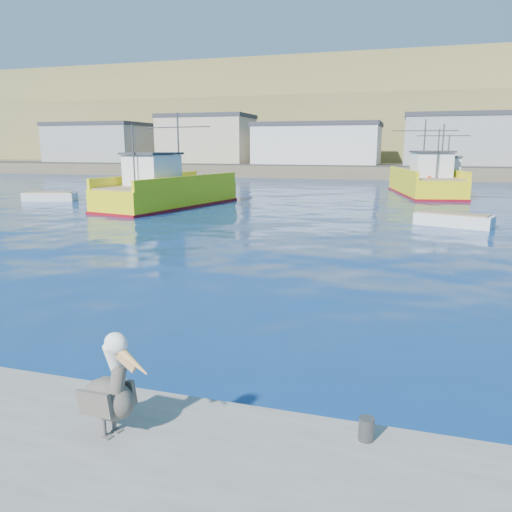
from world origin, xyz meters
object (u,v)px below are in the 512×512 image
at_px(skiff_left, 50,197).
at_px(skiff_mid, 453,221).
at_px(trawler_yellow_a, 167,192).
at_px(trawler_yellow_b, 426,182).
at_px(boat_orange, 442,183).
at_px(pelican, 110,391).

height_order(skiff_left, skiff_mid, skiff_left).
distance_m(trawler_yellow_a, trawler_yellow_b, 23.12).
distance_m(boat_orange, skiff_left, 33.13).
bearing_deg(trawler_yellow_b, skiff_mid, -87.00).
height_order(trawler_yellow_a, pelican, trawler_yellow_a).
bearing_deg(boat_orange, trawler_yellow_a, -140.73).
relative_size(trawler_yellow_a, pelican, 8.76).
xyz_separation_m(trawler_yellow_a, boat_orange, (19.04, 15.57, -0.03)).
bearing_deg(boat_orange, skiff_left, -154.00).
xyz_separation_m(trawler_yellow_a, skiff_mid, (18.63, -3.50, -0.80)).
bearing_deg(pelican, trawler_yellow_b, 83.24).
height_order(skiff_left, pelican, pelican).
relative_size(boat_orange, skiff_mid, 2.15).
bearing_deg(boat_orange, trawler_yellow_b, -154.96).
distance_m(boat_orange, pelican, 42.86).
distance_m(trawler_yellow_b, boat_orange, 1.52).
bearing_deg(trawler_yellow_a, boat_orange, 39.27).
distance_m(skiff_mid, pelican, 24.08).
distance_m(trawler_yellow_b, pelican, 42.04).
bearing_deg(pelican, skiff_left, 130.06).
relative_size(skiff_left, skiff_mid, 1.01).
bearing_deg(skiff_left, pelican, -49.94).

